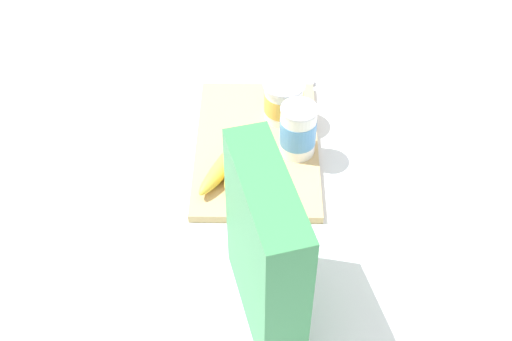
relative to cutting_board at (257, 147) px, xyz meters
The scene contains 7 objects.
ground_plane 0.01m from the cutting_board, ahead, with size 2.40×2.40×0.00m, color white.
cutting_board is the anchor object (origin of this frame).
cereal_box 0.36m from the cutting_board, ahead, with size 0.21×0.06×0.27m, color #38844C.
yogurt_cup_front 0.10m from the cutting_board, 146.81° to the left, with size 0.08×0.08×0.08m.
yogurt_cup_back 0.09m from the cutting_board, 76.05° to the left, with size 0.06×0.06×0.10m.
banana_bunch 0.07m from the cutting_board, 33.16° to the right, with size 0.18×0.12×0.04m.
spoon 0.24m from the cutting_board, 158.73° to the left, with size 0.12×0.09×0.01m.
Camera 1 is at (0.85, 0.01, 0.81)m, focal length 45.07 mm.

